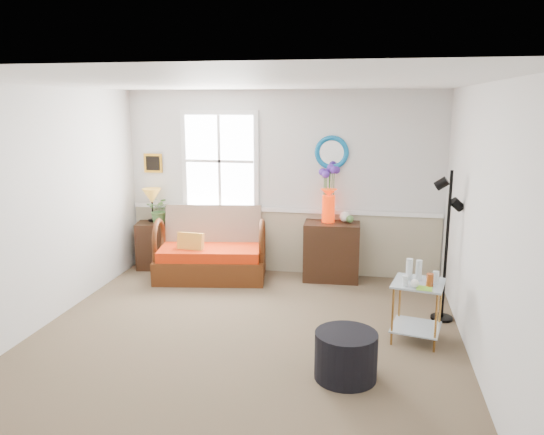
% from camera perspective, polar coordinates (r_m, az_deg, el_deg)
% --- Properties ---
extents(floor, '(4.50, 5.00, 0.01)m').
position_cam_1_polar(floor, '(5.57, -3.44, -13.54)').
color(floor, brown).
rests_on(floor, ground).
extents(ceiling, '(4.50, 5.00, 0.01)m').
position_cam_1_polar(ceiling, '(5.02, -3.83, 14.28)').
color(ceiling, white).
rests_on(ceiling, walls).
extents(walls, '(4.51, 5.01, 2.60)m').
position_cam_1_polar(walls, '(5.14, -3.62, -0.37)').
color(walls, silver).
rests_on(walls, floor).
extents(wainscot, '(4.46, 0.02, 0.90)m').
position_cam_1_polar(wainscot, '(7.70, 1.00, -2.59)').
color(wainscot, tan).
rests_on(wainscot, walls).
extents(chair_rail, '(4.46, 0.04, 0.06)m').
position_cam_1_polar(chair_rail, '(7.58, 1.00, 0.83)').
color(chair_rail, white).
rests_on(chair_rail, walls).
extents(window, '(1.14, 0.06, 1.44)m').
position_cam_1_polar(window, '(7.68, -5.65, 6.06)').
color(window, white).
rests_on(window, walls).
extents(picture, '(0.28, 0.03, 0.28)m').
position_cam_1_polar(picture, '(8.04, -12.66, 5.74)').
color(picture, '#AD761C').
rests_on(picture, walls).
extents(mirror, '(0.47, 0.07, 0.47)m').
position_cam_1_polar(mirror, '(7.39, 6.44, 6.97)').
color(mirror, '#097DB0').
rests_on(mirror, walls).
extents(loveseat, '(1.61, 1.07, 0.98)m').
position_cam_1_polar(loveseat, '(7.44, -6.62, -2.86)').
color(loveseat, '#612F12').
rests_on(loveseat, floor).
extents(throw_pillow, '(0.37, 0.12, 0.36)m').
position_cam_1_polar(throw_pillow, '(7.35, -8.77, -3.03)').
color(throw_pillow, '#C25602').
rests_on(throw_pillow, loveseat).
extents(lamp_stand, '(0.45, 0.45, 0.69)m').
position_cam_1_polar(lamp_stand, '(8.09, -12.85, -2.92)').
color(lamp_stand, black).
rests_on(lamp_stand, floor).
extents(table_lamp, '(0.31, 0.31, 0.50)m').
position_cam_1_polar(table_lamp, '(7.99, -12.76, 1.27)').
color(table_lamp, gold).
rests_on(table_lamp, lamp_stand).
extents(potted_plant, '(0.35, 0.39, 0.30)m').
position_cam_1_polar(potted_plant, '(7.93, -11.96, 0.49)').
color(potted_plant, '#47753A').
rests_on(potted_plant, lamp_stand).
extents(cabinet, '(0.77, 0.51, 0.81)m').
position_cam_1_polar(cabinet, '(7.41, 6.42, -3.61)').
color(cabinet, black).
rests_on(cabinet, floor).
extents(flower_vase, '(0.27, 0.27, 0.77)m').
position_cam_1_polar(flower_vase, '(7.28, 6.12, 2.49)').
color(flower_vase, red).
rests_on(flower_vase, cabinet).
extents(side_table, '(0.59, 0.59, 0.63)m').
position_cam_1_polar(side_table, '(5.74, 15.31, -9.72)').
color(side_table, '#AB7534').
rests_on(side_table, floor).
extents(tabletop_items, '(0.42, 0.42, 0.23)m').
position_cam_1_polar(tabletop_items, '(5.55, 15.67, -5.79)').
color(tabletop_items, silver).
rests_on(tabletop_items, side_table).
extents(floor_lamp, '(0.28, 0.28, 1.71)m').
position_cam_1_polar(floor_lamp, '(6.20, 18.26, -3.02)').
color(floor_lamp, black).
rests_on(floor_lamp, floor).
extents(ottoman, '(0.65, 0.65, 0.43)m').
position_cam_1_polar(ottoman, '(4.92, 7.94, -14.48)').
color(ottoman, black).
rests_on(ottoman, floor).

